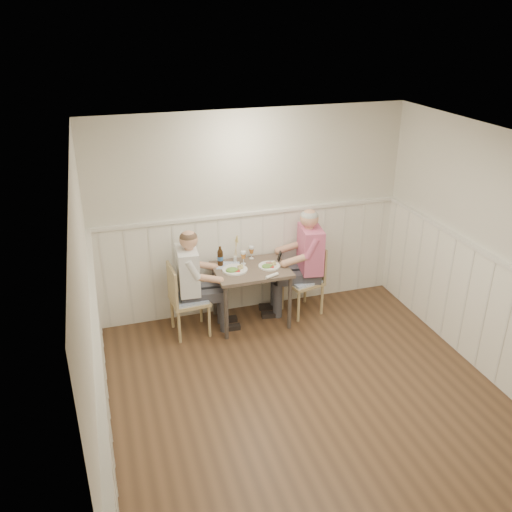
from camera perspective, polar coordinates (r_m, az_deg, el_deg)
The scene contains 16 objects.
ground_plane at distance 5.62m, azimuth 6.45°, elevation -15.93°, with size 4.50×4.50×0.00m, color #493220.
room_shell at distance 4.79m, azimuth 7.29°, elevation -1.91°, with size 4.04×4.54×2.60m.
wainscot at distance 5.73m, azimuth 4.05°, elevation -6.45°, with size 4.00×4.49×1.34m.
dining_table at distance 6.67m, azimuth -0.51°, elevation -2.07°, with size 0.91×0.70×0.75m.
chair_right at distance 7.01m, azimuth 5.32°, elevation -2.19°, with size 0.52×0.52×0.91m.
chair_left at distance 6.55m, azimuth -7.51°, elevation -4.34°, with size 0.46×0.46×0.91m.
man_in_pink at distance 6.97m, azimuth 5.30°, elevation -1.39°, with size 0.71×0.50×1.44m.
diner_cream at distance 6.56m, azimuth -6.72°, elevation -3.54°, with size 0.64×0.45×1.35m.
plate_man at distance 6.65m, azimuth 1.35°, elevation -0.99°, with size 0.27×0.27×0.07m.
plate_diner at distance 6.55m, azimuth -2.34°, elevation -1.40°, with size 0.31×0.31×0.08m.
beer_glass_a at distance 6.84m, azimuth -0.48°, elevation 0.58°, with size 0.07×0.07×0.17m.
beer_glass_b at distance 6.69m, azimuth -1.34°, elevation 0.04°, with size 0.07×0.07×0.17m.
beer_bottle at distance 6.66m, azimuth -3.79°, elevation -0.11°, with size 0.07×0.07×0.26m.
rolled_napkin at distance 6.40m, azimuth 1.67°, elevation -2.09°, with size 0.18×0.10×0.04m.
grass_vase at distance 6.73m, azimuth -2.22°, elevation 0.68°, with size 0.04×0.04×0.38m.
gingham_mat at distance 6.70m, azimuth -2.96°, elevation -1.00°, with size 0.33×0.30×0.01m.
Camera 1 is at (-1.84, -3.88, 3.62)m, focal length 38.00 mm.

